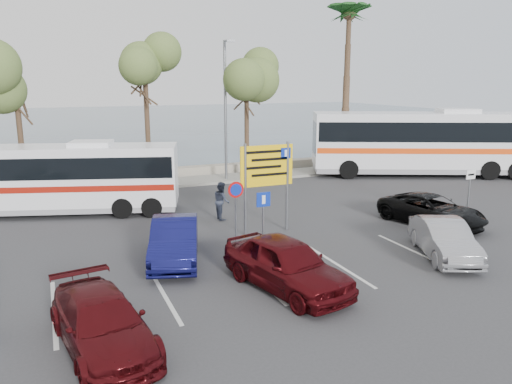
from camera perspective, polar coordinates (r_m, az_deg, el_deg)
name	(u,v)px	position (r m, az deg, el deg)	size (l,w,h in m)	color
ground	(278,262)	(16.85, 2.54, -7.99)	(120.00, 120.00, 0.00)	#353538
kerb_strip	(176,182)	(29.62, -9.15, 1.09)	(44.00, 2.40, 0.15)	gray
seawall	(168,173)	(31.49, -10.04, 2.16)	(48.00, 0.80, 0.60)	gray
sea	(97,123)	(74.77, -17.77, 7.54)	(140.00, 140.00, 0.00)	#3A505D
tree_left	(14,79)	(28.25, -25.88, 11.57)	(3.20, 3.20, 7.20)	#382619
tree_mid	(145,67)	(28.72, -12.61, 13.81)	(3.20, 3.20, 8.00)	#382619
tree_right	(247,76)	(30.40, -1.09, 13.10)	(3.20, 3.20, 7.40)	#382619
palm_tree	(349,16)	(33.87, 10.59, 19.14)	(4.80, 4.80, 11.20)	#382619
street_lamp_right	(226,104)	(29.46, -3.48, 10.04)	(0.45, 1.15, 8.01)	slate
direction_sign	(267,172)	(19.41, 1.24, 2.24)	(2.20, 0.12, 3.60)	slate
sign_no_stop	(236,202)	(18.26, -2.33, -1.18)	(0.60, 0.08, 2.35)	slate
sign_parking	(263,214)	(17.01, 0.83, -2.59)	(0.50, 0.07, 2.25)	slate
sign_taxi	(469,188)	(23.31, 23.21, 0.45)	(0.50, 0.07, 2.20)	slate
lane_markings	(259,278)	(15.57, 0.30, -9.76)	(12.02, 4.20, 0.01)	silver
coach_bus_left	(57,181)	(24.05, -21.76, 1.19)	(10.78, 5.32, 3.30)	white
coach_bus_right	(422,145)	(33.21, 18.45, 5.14)	(13.52, 8.29, 4.23)	white
car_blue	(175,240)	(16.98, -9.27, -5.46)	(1.50, 4.30, 1.42)	#10114C
car_maroon	(102,323)	(12.10, -17.18, -14.06)	(1.73, 4.26, 1.24)	#490C0F
car_red	(286,264)	(14.55, 3.48, -8.21)	(1.81, 4.49, 1.53)	#490A0E
suv_black	(432,210)	(22.13, 19.44, -1.96)	(2.08, 4.52, 1.26)	black
car_silver_b	(444,239)	(18.24, 20.70, -5.06)	(1.37, 3.93, 1.29)	gray
pedestrian_far	(222,201)	(21.71, -3.96, -0.99)	(0.80, 0.63, 1.65)	#373F53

